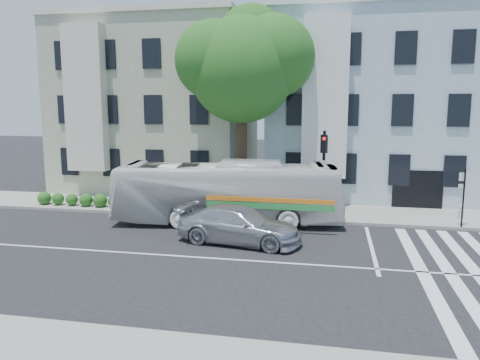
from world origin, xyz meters
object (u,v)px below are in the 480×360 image
(sedan, at_px, (239,225))
(fire_hydrant, at_px, (461,211))
(bus, at_px, (228,193))
(traffic_signal, at_px, (324,162))

(sedan, height_order, fire_hydrant, sedan)
(bus, bearing_deg, traffic_signal, -73.91)
(sedan, bearing_deg, traffic_signal, -24.19)
(traffic_signal, xyz_separation_m, fire_hydrant, (6.75, 0.84, -2.36))
(fire_hydrant, bearing_deg, sedan, -149.86)
(traffic_signal, bearing_deg, fire_hydrant, 31.85)
(sedan, xyz_separation_m, traffic_signal, (3.28, 4.98, 2.10))
(sedan, distance_m, traffic_signal, 6.32)
(bus, xyz_separation_m, fire_hydrant, (11.22, 2.80, -1.03))
(sedan, relative_size, fire_hydrant, 7.77)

